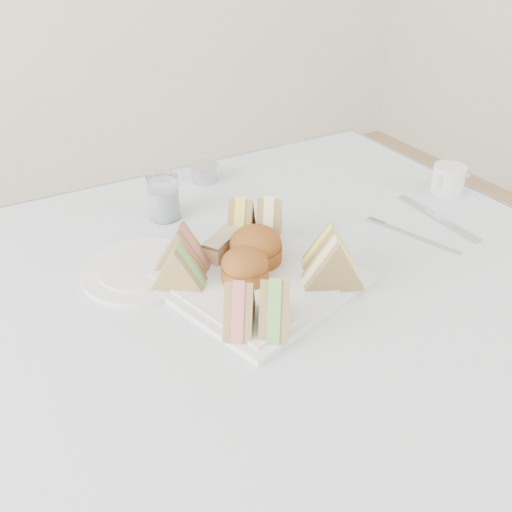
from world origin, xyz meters
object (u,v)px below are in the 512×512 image
serving_plate (256,279)px  creamer_jug (448,179)px  table (292,426)px  water_glass (164,197)px

serving_plate → creamer_jug: bearing=-6.9°
table → water_glass: bearing=111.6°
water_glass → creamer_jug: 0.60m
table → water_glass: (-0.12, 0.30, 0.42)m
table → water_glass: 0.53m
water_glass → creamer_jug: size_ratio=1.30×
table → serving_plate: 0.39m
table → serving_plate: bearing=161.5°
table → water_glass: water_glass is taller
table → serving_plate: serving_plate is taller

